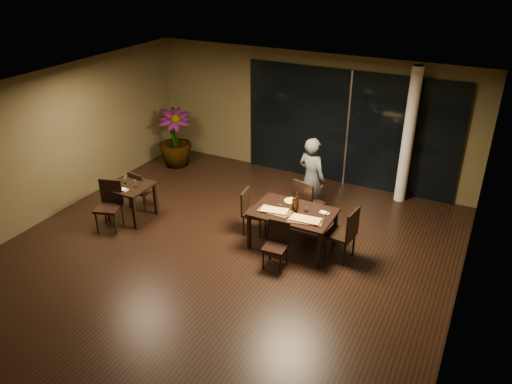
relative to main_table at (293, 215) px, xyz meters
The scene contains 33 objects.
ground 1.45m from the main_table, 141.34° to the right, with size 8.00×8.00×0.00m, color black.
wall_back 3.50m from the main_table, 107.10° to the left, with size 8.00×0.10×3.00m, color #4A4327.
wall_front 5.02m from the main_table, 101.65° to the right, with size 8.00×0.10×3.00m, color #4A4327.
wall_left 5.18m from the main_table, behind, with size 0.10×8.00×3.00m, color #4A4327.
wall_right 3.26m from the main_table, 14.70° to the right, with size 0.10×8.00×3.00m, color #4A4327.
ceiling 2.67m from the main_table, 141.34° to the right, with size 8.00×8.00×0.04m, color silver.
window_panel 3.23m from the main_table, 90.00° to the left, with size 5.00×0.06×2.70m, color black.
column 3.28m from the main_table, 63.84° to the left, with size 0.24×0.24×3.00m, color white.
main_table is the anchor object (origin of this frame).
side_table 3.44m from the main_table, behind, with size 0.80×0.80×0.75m.
chair_main_far 0.77m from the main_table, 92.71° to the left, with size 0.61×0.61×1.05m.
chair_main_near 0.72m from the main_table, 90.81° to the right, with size 0.42×0.42×0.85m.
chair_main_left 0.97m from the main_table, behind, with size 0.47×0.47×0.91m.
chair_main_right 1.01m from the main_table, ahead, with size 0.53×0.53×1.03m.
chair_side_far 3.50m from the main_table, behind, with size 0.45×0.45×0.86m.
chair_side_near 3.67m from the main_table, 164.44° to the right, with size 0.58×0.58×1.00m.
diner 1.23m from the main_table, 95.66° to the left, with size 0.60×0.40×1.76m, color #2D3032.
potted_plant 4.74m from the main_table, 152.30° to the left, with size 0.80×0.80×1.47m, color #1B4D19.
pizza_board_left 0.36m from the main_table, 151.75° to the right, with size 0.60×0.30×0.01m, color #452D16.
pizza_board_right 0.40m from the main_table, 33.81° to the right, with size 0.62×0.31×0.01m, color #3F2414.
oblong_pizza_left 0.36m from the main_table, 151.75° to the right, with size 0.48×0.22×0.02m, color #680D09, non-canonical shape.
oblong_pizza_right 0.40m from the main_table, 33.81° to the right, with size 0.52×0.24×0.02m, color maroon, non-canonical shape.
round_pizza 0.40m from the main_table, 118.65° to the left, with size 0.27×0.27×0.01m, color #B23913.
bottle_a 0.23m from the main_table, 110.83° to the left, with size 0.06×0.06×0.30m, color black, non-canonical shape.
bottle_b 0.23m from the main_table, ahead, with size 0.07×0.07×0.30m, color black, non-canonical shape.
bottle_c 0.28m from the main_table, 86.67° to the left, with size 0.07×0.07×0.34m, color black, non-canonical shape.
tumbler_left 0.31m from the main_table, behind, with size 0.08×0.08×0.09m, color white.
tumbler_right 0.26m from the main_table, 28.13° to the left, with size 0.07×0.07×0.09m, color white.
napkin_near 0.54m from the main_table, 14.47° to the right, with size 0.18×0.10×0.01m, color white.
napkin_far 0.58m from the main_table, 20.09° to the left, with size 0.18×0.10×0.01m, color white.
wine_glass_a 3.59m from the main_table, behind, with size 0.09×0.09×0.20m, color white, non-canonical shape.
wine_glass_b 3.29m from the main_table, behind, with size 0.07×0.07×0.16m, color white, non-canonical shape.
side_napkin 3.45m from the main_table, 168.04° to the right, with size 0.18×0.11×0.01m, color white.
Camera 1 is at (4.02, -6.68, 5.20)m, focal length 35.00 mm.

